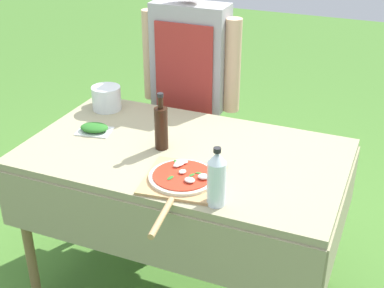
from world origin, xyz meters
name	(u,v)px	position (x,y,z in m)	size (l,w,h in m)	color
prep_table	(184,169)	(0.00, 0.00, 0.72)	(1.43, 0.84, 0.81)	gray
person_cook	(190,81)	(-0.23, 0.63, 0.89)	(0.56, 0.18, 1.50)	#4C4C51
pizza_on_peel	(182,180)	(0.10, -0.25, 0.83)	(0.34, 0.56, 0.05)	tan
oil_bottle	(161,127)	(-0.10, -0.02, 0.92)	(0.06, 0.06, 0.26)	black
water_bottle	(217,178)	(0.28, -0.34, 0.93)	(0.07, 0.07, 0.24)	silver
herb_container	(94,128)	(-0.47, 0.01, 0.83)	(0.18, 0.14, 0.04)	silver
mixing_tub	(107,98)	(-0.55, 0.27, 0.88)	(0.15, 0.15, 0.12)	silver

